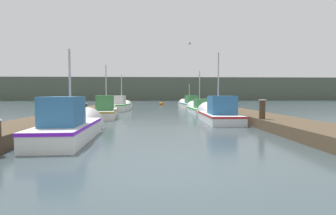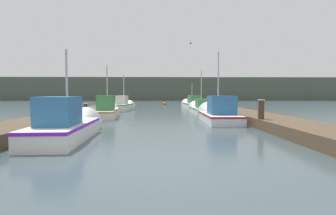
% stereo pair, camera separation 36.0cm
% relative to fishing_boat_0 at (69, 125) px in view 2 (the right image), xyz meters
% --- Properties ---
extents(ground_plane, '(200.00, 200.00, 0.00)m').
position_rel_fishing_boat_0_xyz_m(ground_plane, '(3.46, -4.25, -0.50)').
color(ground_plane, '#38474C').
extents(dock_left, '(2.34, 40.00, 0.48)m').
position_rel_fishing_boat_0_xyz_m(dock_left, '(-2.37, 11.75, -0.26)').
color(dock_left, '#4C3D2B').
rests_on(dock_left, ground_plane).
extents(dock_right, '(2.34, 40.00, 0.48)m').
position_rel_fishing_boat_0_xyz_m(dock_right, '(9.29, 11.75, -0.26)').
color(dock_right, '#4C3D2B').
rests_on(dock_right, ground_plane).
extents(distant_shore_ridge, '(120.00, 16.00, 5.83)m').
position_rel_fishing_boat_0_xyz_m(distant_shore_ridge, '(3.46, 63.05, 2.42)').
color(distant_shore_ridge, '#4C5647').
rests_on(distant_shore_ridge, ground_plane).
extents(fishing_boat_0, '(1.78, 5.47, 3.78)m').
position_rel_fishing_boat_0_xyz_m(fishing_boat_0, '(0.00, 0.00, 0.00)').
color(fishing_boat_0, silver).
rests_on(fishing_boat_0, ground_plane).
extents(fishing_boat_1, '(1.86, 5.96, 4.74)m').
position_rel_fishing_boat_0_xyz_m(fishing_boat_1, '(6.95, 6.15, -0.05)').
color(fishing_boat_1, silver).
rests_on(fishing_boat_1, ground_plane).
extents(fishing_boat_2, '(1.92, 5.81, 4.13)m').
position_rel_fishing_boat_0_xyz_m(fishing_boat_2, '(-0.41, 9.07, 0.01)').
color(fishing_boat_2, silver).
rests_on(fishing_boat_2, ground_plane).
extents(fishing_boat_3, '(1.72, 6.06, 4.22)m').
position_rel_fishing_boat_0_xyz_m(fishing_boat_3, '(7.01, 13.55, -0.14)').
color(fishing_boat_3, silver).
rests_on(fishing_boat_3, ground_plane).
extents(fishing_boat_4, '(1.66, 5.69, 3.93)m').
position_rel_fishing_boat_0_xyz_m(fishing_boat_4, '(-0.32, 16.90, -0.01)').
color(fishing_boat_4, silver).
rests_on(fishing_boat_4, ground_plane).
extents(fishing_boat_5, '(2.20, 6.22, 3.35)m').
position_rel_fishing_boat_0_xyz_m(fishing_boat_5, '(7.09, 21.20, -0.03)').
color(fishing_boat_5, silver).
rests_on(fishing_boat_5, ground_plane).
extents(mooring_piling_0, '(0.31, 0.31, 1.03)m').
position_rel_fishing_boat_0_xyz_m(mooring_piling_0, '(8.20, 26.57, 0.02)').
color(mooring_piling_0, '#473523').
rests_on(mooring_piling_0, ground_plane).
extents(mooring_piling_2, '(0.33, 0.33, 1.42)m').
position_rel_fishing_boat_0_xyz_m(mooring_piling_2, '(8.30, 2.38, 0.22)').
color(mooring_piling_2, '#473523').
rests_on(mooring_piling_2, ground_plane).
extents(mooring_piling_3, '(0.25, 0.25, 1.13)m').
position_rel_fishing_boat_0_xyz_m(mooring_piling_3, '(-1.05, 5.87, 0.07)').
color(mooring_piling_3, '#473523').
rests_on(mooring_piling_3, ground_plane).
extents(channel_buoy, '(0.60, 0.60, 1.10)m').
position_rel_fishing_boat_0_xyz_m(channel_buoy, '(3.92, 29.40, -0.33)').
color(channel_buoy, '#BF6513').
rests_on(channel_buoy, ground_plane).
extents(seagull_lead, '(0.29, 0.55, 0.12)m').
position_rel_fishing_boat_0_xyz_m(seagull_lead, '(5.64, 9.38, 4.88)').
color(seagull_lead, white).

